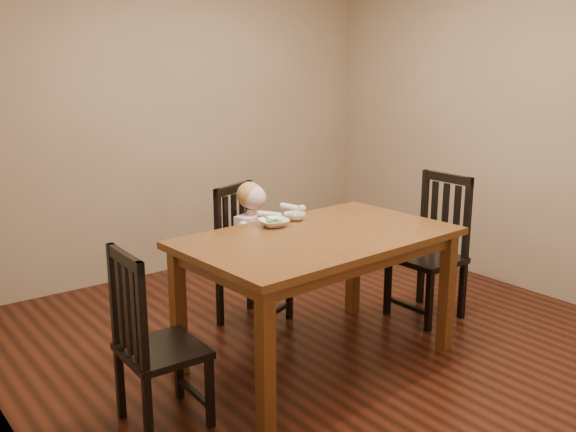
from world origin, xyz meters
TOP-DOWN VIEW (x-y plane):
  - room at (0.00, 0.00)m, footprint 4.01×4.01m
  - dining_table at (-0.22, -0.21)m, footprint 1.72×1.09m
  - chair_child at (-0.21, 0.58)m, footprint 0.55×0.54m
  - chair_left at (-1.37, -0.27)m, footprint 0.41×0.43m
  - chair_right at (0.93, -0.14)m, footprint 0.44×0.46m
  - toddler at (-0.19, 0.54)m, footprint 0.44×0.49m
  - bowl_peas at (-0.32, 0.12)m, footprint 0.23×0.23m
  - bowl_veg at (-0.11, 0.17)m, footprint 0.18×0.18m
  - fork at (-0.36, 0.09)m, footprint 0.06×0.12m

SIDE VIEW (x-z plane):
  - chair_left at x=-1.37m, z-range -0.02..0.95m
  - chair_child at x=-0.21m, z-range -0.02..0.99m
  - chair_right at x=0.93m, z-range -0.02..1.04m
  - toddler at x=-0.19m, z-range 0.35..0.90m
  - dining_table at x=-0.22m, z-range 0.32..1.16m
  - bowl_veg at x=-0.11m, z-range 0.84..0.88m
  - bowl_peas at x=-0.32m, z-range 0.84..0.88m
  - fork at x=-0.36m, z-range 0.86..0.90m
  - room at x=0.00m, z-range 0.00..2.71m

